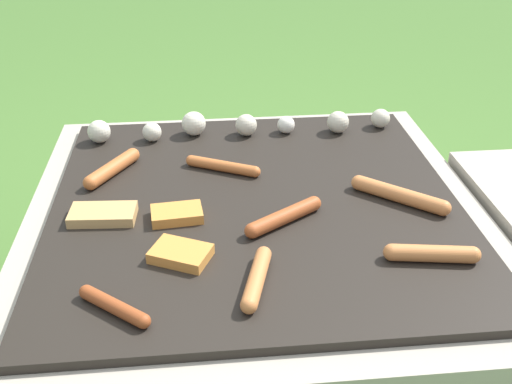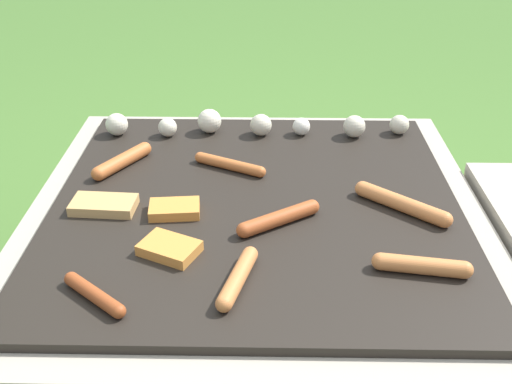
{
  "view_description": "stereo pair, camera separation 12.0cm",
  "coord_description": "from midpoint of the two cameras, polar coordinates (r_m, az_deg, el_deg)",
  "views": [
    {
      "loc": [
        -0.1,
        -1.03,
        1.08
      ],
      "look_at": [
        0.0,
        0.0,
        0.48
      ],
      "focal_mm": 42.0,
      "sensor_mm": 36.0,
      "label": 1
    },
    {
      "loc": [
        0.02,
        -1.03,
        1.08
      ],
      "look_at": [
        0.0,
        0.0,
        0.48
      ],
      "focal_mm": 42.0,
      "sensor_mm": 36.0,
      "label": 2
    }
  ],
  "objects": [
    {
      "name": "ground_plane",
      "position": [
        1.5,
        -2.38,
        -15.97
      ],
      "size": [
        14.0,
        14.0,
        0.0
      ],
      "primitive_type": "plane",
      "color": "#47702D"
    },
    {
      "name": "grill",
      "position": [
        1.34,
        -2.59,
        -9.31
      ],
      "size": [
        0.92,
        0.92,
        0.46
      ],
      "color": "#A89E8C",
      "rests_on": "ground_plane"
    },
    {
      "name": "sausage_front_center",
      "position": [
        0.97,
        -16.9,
        -10.49
      ],
      "size": [
        0.12,
        0.1,
        0.02
      ],
      "color": "#93421E",
      "rests_on": "grill"
    },
    {
      "name": "sausage_mid_left",
      "position": [
        1.13,
        -0.33,
        -2.45
      ],
      "size": [
        0.16,
        0.11,
        0.03
      ],
      "color": "#A34C23",
      "rests_on": "grill"
    },
    {
      "name": "sausage_front_right",
      "position": [
        1.32,
        -5.8,
        2.41
      ],
      "size": [
        0.16,
        0.09,
        0.02
      ],
      "color": "#B7602D",
      "rests_on": "grill"
    },
    {
      "name": "sausage_front_left",
      "position": [
        1.35,
        -16.02,
        2.12
      ],
      "size": [
        0.11,
        0.15,
        0.03
      ],
      "color": "#B7602D",
      "rests_on": "grill"
    },
    {
      "name": "sausage_back_center",
      "position": [
        1.22,
        10.8,
        -0.35
      ],
      "size": [
        0.17,
        0.14,
        0.03
      ],
      "color": "#C6753D",
      "rests_on": "grill"
    },
    {
      "name": "sausage_back_left",
      "position": [
        0.98,
        -3.46,
        -8.33
      ],
      "size": [
        0.06,
        0.16,
        0.03
      ],
      "color": "#C6753D",
      "rests_on": "grill"
    },
    {
      "name": "sausage_mid_right",
      "position": [
        1.06,
        13.33,
        -5.84
      ],
      "size": [
        0.17,
        0.05,
        0.03
      ],
      "color": "#C6753D",
      "rests_on": "grill"
    },
    {
      "name": "bread_slice_center",
      "position": [
        1.2,
        -17.18,
        -2.14
      ],
      "size": [
        0.13,
        0.08,
        0.02
      ],
      "color": "tan",
      "rests_on": "grill"
    },
    {
      "name": "bread_slice_right",
      "position": [
        1.06,
        -10.44,
        -5.91
      ],
      "size": [
        0.12,
        0.1,
        0.02
      ],
      "color": "#D18438",
      "rests_on": "grill"
    },
    {
      "name": "bread_slice_left",
      "position": [
        1.16,
        -10.49,
        -2.17
      ],
      "size": [
        0.1,
        0.07,
        0.02
      ],
      "color": "#D18438",
      "rests_on": "grill"
    },
    {
      "name": "mushroom_row",
      "position": [
        1.48,
        -4.28,
        6.31
      ],
      "size": [
        0.75,
        0.08,
        0.06
      ],
      "color": "beige",
      "rests_on": "grill"
    }
  ]
}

